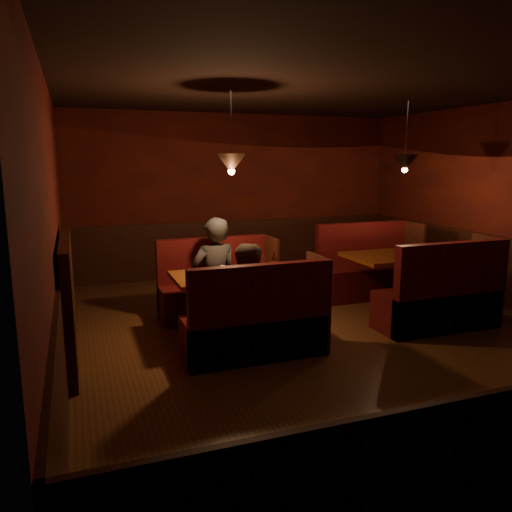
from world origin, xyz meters
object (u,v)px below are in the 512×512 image
object	(u,v)px
main_bench_far	(217,291)
second_table	(399,269)
main_table	(234,288)
main_bench_near	(258,328)
second_bench_far	(367,273)
diner_a	(215,257)
second_bench_near	(442,301)
diner_b	(252,283)

from	to	relation	value
main_bench_far	second_table	size ratio (longest dim) A/B	1.08
main_table	main_bench_near	bearing A→B (deg)	-88.82
main_table	second_bench_far	bearing A→B (deg)	21.70
second_table	diner_a	size ratio (longest dim) A/B	0.83
main_bench_far	diner_a	size ratio (longest dim) A/B	0.90
main_bench_far	main_bench_near	xyz separation A→B (m)	(0.00, -1.60, 0.00)
main_bench_near	second_bench_near	distance (m)	2.48
diner_a	main_table	bearing A→B (deg)	92.11
main_table	diner_a	distance (m)	0.63
diner_a	diner_b	size ratio (longest dim) A/B	1.11
diner_b	second_table	bearing A→B (deg)	23.94
second_bench_far	diner_b	distance (m)	2.98
diner_b	main_table	bearing A→B (deg)	98.47
second_bench_far	diner_b	bearing A→B (deg)	-147.02
second_table	second_bench_near	bearing A→B (deg)	-87.80
main_table	diner_a	xyz separation A→B (m)	(-0.08, 0.56, 0.28)
second_bench_far	main_bench_far	bearing A→B (deg)	-175.52
main_table	diner_a	size ratio (longest dim) A/B	0.82
second_bench_near	diner_a	bearing A→B (deg)	153.62
main_bench_near	second_table	size ratio (longest dim) A/B	1.08
main_bench_far	second_table	world-z (taller)	main_bench_far
main_table	second_bench_near	bearing A→B (deg)	-16.06
main_bench_far	diner_b	size ratio (longest dim) A/B	0.99
main_bench_far	diner_b	distance (m)	1.48
main_table	second_table	world-z (taller)	main_table
main_bench_near	second_bench_far	distance (m)	3.05
diner_a	diner_b	distance (m)	1.18
main_table	second_table	size ratio (longest dim) A/B	0.98
main_bench_near	second_table	world-z (taller)	main_bench_near
second_table	main_bench_far	bearing A→B (deg)	164.86
second_table	diner_a	xyz separation A→B (m)	(-2.54, 0.42, 0.26)
main_table	main_bench_far	size ratio (longest dim) A/B	0.91
second_bench_near	diner_a	distance (m)	2.91
main_table	second_bench_far	size ratio (longest dim) A/B	0.89
second_table	diner_b	world-z (taller)	diner_b
main_bench_near	diner_a	world-z (taller)	diner_a
main_table	main_bench_near	size ratio (longest dim) A/B	0.91
main_table	diner_a	bearing A→B (deg)	98.00
main_table	second_bench_far	xyz separation A→B (m)	(2.49, 0.99, -0.22)
main_bench_near	diner_b	bearing A→B (deg)	89.64
second_bench_near	diner_b	world-z (taller)	diner_b
main_bench_near	diner_b	xyz separation A→B (m)	(0.00, 0.18, 0.44)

